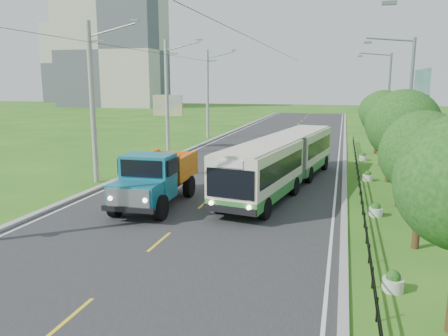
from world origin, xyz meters
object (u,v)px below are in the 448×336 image
at_px(planter_near, 376,210).
at_px(dump_truck, 156,175).
at_px(tree_second, 424,158).
at_px(tree_fifth, 384,116).
at_px(billboard_right, 421,96).
at_px(tree_third, 404,129).
at_px(bus, 283,158).
at_px(pole_near, 93,103).
at_px(billboard_left, 168,109).
at_px(pole_mid, 167,97).
at_px(pole_far, 208,94).
at_px(planter_mid, 368,177).
at_px(planter_front, 393,282).
at_px(streetlight_far, 387,98).
at_px(tree_fourth, 392,126).
at_px(tree_back, 378,113).
at_px(streetlight_mid, 407,106).
at_px(planter_far, 363,157).

distance_m(planter_near, dump_truck, 11.06).
distance_m(tree_second, dump_truck, 12.66).
height_order(tree_fifth, billboard_right, billboard_right).
relative_size(tree_third, bus, 0.37).
distance_m(pole_near, dump_truck, 7.97).
bearing_deg(billboard_left, pole_mid, -67.58).
distance_m(pole_far, billboard_right, 24.33).
bearing_deg(planter_mid, planter_front, -90.00).
bearing_deg(planter_mid, streetlight_far, 81.70).
height_order(planter_front, dump_truck, dump_truck).
xyz_separation_m(tree_fourth, planter_mid, (-1.26, -0.14, -3.30)).
bearing_deg(tree_fifth, tree_back, 90.00).
relative_size(planter_near, billboard_left, 0.13).
bearing_deg(streetlight_mid, tree_back, 93.70).
bearing_deg(streetlight_mid, dump_truck, -145.19).
distance_m(tree_back, planter_near, 20.46).
height_order(streetlight_far, planter_near, streetlight_far).
bearing_deg(streetlight_far, planter_front, -93.89).
xyz_separation_m(tree_second, streetlight_far, (0.79, 25.86, 1.38)).
relative_size(streetlight_far, planter_front, 13.54).
bearing_deg(planter_front, pole_far, 115.72).
relative_size(pole_far, tree_back, 1.82).
bearing_deg(tree_fifth, planter_near, -95.08).
height_order(pole_far, planter_mid, pole_far).
xyz_separation_m(pole_far, planter_front, (16.86, -35.00, -4.81)).
bearing_deg(planter_front, planter_mid, 90.00).
distance_m(tree_back, planter_front, 28.37).
xyz_separation_m(tree_third, streetlight_mid, (0.79, 5.86, 0.92)).
bearing_deg(pole_mid, planter_far, 3.39).
xyz_separation_m(tree_second, tree_fourth, (0.00, 12.00, 0.07)).
height_order(tree_fifth, dump_truck, tree_fifth).
bearing_deg(planter_front, pole_near, 146.88).
xyz_separation_m(tree_fourth, streetlight_far, (0.79, 13.86, 1.32)).
relative_size(tree_back, bus, 0.34).
height_order(pole_near, bus, pole_near).
relative_size(streetlight_mid, planter_front, 13.54).
relative_size(streetlight_far, planter_mid, 13.54).
height_order(planter_front, billboard_right, billboard_right).
height_order(pole_far, tree_fourth, pole_far).
xyz_separation_m(pole_far, billboard_right, (20.56, -13.00, 0.25)).
distance_m(tree_fourth, planter_mid, 3.53).
xyz_separation_m(tree_fourth, billboard_left, (-19.36, 9.86, 0.28)).
xyz_separation_m(pole_near, planter_mid, (16.86, 5.00, -4.81)).
xyz_separation_m(tree_fourth, planter_front, (-1.26, -16.14, -3.30)).
bearing_deg(streetlight_far, bus, -112.39).
height_order(pole_far, billboard_left, pole_far).
height_order(tree_second, tree_fourth, tree_fourth).
bearing_deg(tree_third, tree_fourth, 90.00).
relative_size(planter_mid, dump_truck, 0.10).
height_order(streetlight_mid, billboard_left, streetlight_mid).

